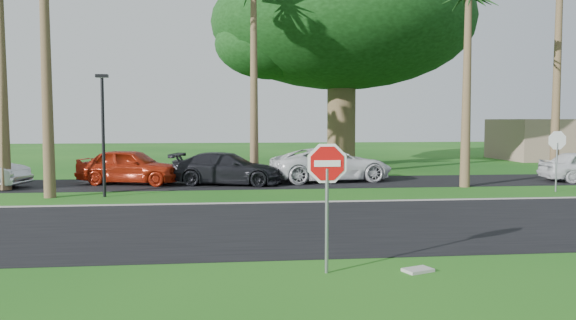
# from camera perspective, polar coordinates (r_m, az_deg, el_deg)

# --- Properties ---
(ground) EXTENTS (120.00, 120.00, 0.00)m
(ground) POSITION_cam_1_polar(r_m,az_deg,el_deg) (13.77, -0.40, -8.15)
(ground) COLOR #144F13
(ground) RESTS_ON ground
(road) EXTENTS (120.00, 8.00, 0.02)m
(road) POSITION_cam_1_polar(r_m,az_deg,el_deg) (15.72, -1.16, -6.58)
(road) COLOR black
(road) RESTS_ON ground
(parking_strip) EXTENTS (120.00, 5.00, 0.02)m
(parking_strip) POSITION_cam_1_polar(r_m,az_deg,el_deg) (26.09, -3.27, -2.34)
(parking_strip) COLOR black
(parking_strip) RESTS_ON ground
(curb) EXTENTS (120.00, 0.12, 0.06)m
(curb) POSITION_cam_1_polar(r_m,az_deg,el_deg) (19.70, -2.24, -4.36)
(curb) COLOR gray
(curb) RESTS_ON ground
(stop_sign_near) EXTENTS (1.05, 0.07, 2.62)m
(stop_sign_near) POSITION_cam_1_polar(r_m,az_deg,el_deg) (10.62, 3.98, -2.10)
(stop_sign_near) COLOR gray
(stop_sign_near) RESTS_ON ground
(stop_sign_far) EXTENTS (1.05, 0.07, 2.62)m
(stop_sign_far) POSITION_cam_1_polar(r_m,az_deg,el_deg) (25.27, 25.66, 1.07)
(stop_sign_far) COLOR gray
(stop_sign_far) RESTS_ON ground
(canopy_tree) EXTENTS (16.50, 16.50, 13.12)m
(canopy_tree) POSITION_cam_1_polar(r_m,az_deg,el_deg) (36.65, 5.50, 13.51)
(canopy_tree) COLOR brown
(canopy_tree) RESTS_ON ground
(streetlight_right) EXTENTS (0.45, 0.25, 4.64)m
(streetlight_right) POSITION_cam_1_polar(r_m,az_deg,el_deg) (22.37, -18.28, 3.18)
(streetlight_right) COLOR black
(streetlight_right) RESTS_ON ground
(building_far) EXTENTS (10.00, 6.00, 3.00)m
(building_far) POSITION_cam_1_polar(r_m,az_deg,el_deg) (46.89, 26.43, 1.90)
(building_far) COLOR gray
(building_far) RESTS_ON ground
(car_red) EXTENTS (5.08, 3.05, 1.62)m
(car_red) POSITION_cam_1_polar(r_m,az_deg,el_deg) (26.41, -15.68, -0.67)
(car_red) COLOR #A1220D
(car_red) RESTS_ON ground
(car_dark) EXTENTS (5.31, 3.07, 1.45)m
(car_dark) POSITION_cam_1_polar(r_m,az_deg,el_deg) (25.40, -6.19, -0.91)
(car_dark) COLOR black
(car_dark) RESTS_ON ground
(car_minivan) EXTENTS (6.07, 3.50, 1.59)m
(car_minivan) POSITION_cam_1_polar(r_m,az_deg,el_deg) (26.76, 4.46, -0.49)
(car_minivan) COLOR white
(car_minivan) RESTS_ON ground
(utility_slab) EXTENTS (0.64, 0.52, 0.06)m
(utility_slab) POSITION_cam_1_polar(r_m,az_deg,el_deg) (11.29, 13.06, -10.84)
(utility_slab) COLOR #A1A099
(utility_slab) RESTS_ON ground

